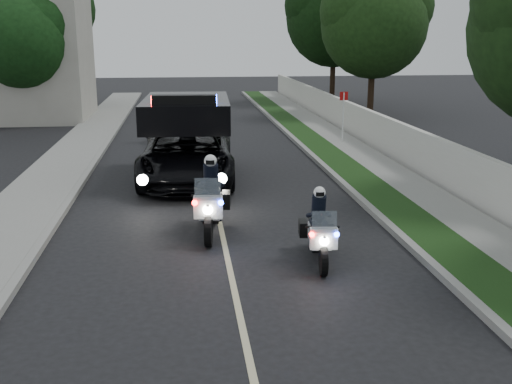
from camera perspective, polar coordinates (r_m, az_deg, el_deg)
The scene contains 19 objects.
ground at distance 10.42m, azimuth -1.48°, elevation -11.78°, with size 120.00×120.00×0.00m, color black.
curb_right at distance 20.44m, azimuth 7.27°, elevation 1.60°, with size 0.20×60.00×0.15m, color gray.
grass_verge at distance 20.62m, azimuth 9.16°, elevation 1.66°, with size 1.20×60.00×0.16m, color #193814.
sidewalk_right at distance 21.02m, azimuth 12.57°, elevation 1.73°, with size 1.40×60.00×0.16m, color gray.
property_wall at distance 21.24m, azimuth 15.22°, elevation 3.56°, with size 0.22×60.00×1.50m, color beige.
curb_left at distance 20.09m, azimuth -16.05°, elevation 0.91°, with size 0.20×60.00×0.15m, color gray.
sidewalk_left at distance 20.29m, azimuth -19.11°, elevation 0.82°, with size 2.00×60.00×0.16m, color gray.
building_far at distance 36.48m, azimuth -21.97°, elevation 11.79°, with size 8.00×6.00×7.00m, color #A8A396.
lane_marking at distance 19.86m, azimuth -4.28°, elevation 1.09°, with size 0.12×50.00×0.01m, color #BFB78C.
police_moto_left at distance 14.67m, azimuth -4.21°, elevation -3.84°, with size 0.78×2.23×1.89m, color silver, non-canonical shape.
police_moto_right at distance 12.94m, azimuth 5.89°, elevation -6.44°, with size 0.65×1.87×1.59m, color white, non-canonical shape.
police_suv at distance 20.06m, azimuth -6.40°, elevation 1.16°, with size 2.94×6.35×3.09m, color black.
bicycle at distance 27.37m, azimuth -9.81°, elevation 4.64°, with size 0.56×1.62×0.85m, color black.
cyclist at distance 27.37m, azimuth -9.81°, elevation 4.64°, with size 0.56×0.38×1.57m, color black.
sign_post at distance 26.63m, azimuth 8.09°, elevation 4.44°, with size 0.37×0.37×2.35m, color #B40C20, non-canonical shape.
tree_right_d at distance 36.23m, azimuth 10.64°, elevation 7.01°, with size 5.99×5.99×9.99m, color #1C3E14, non-canonical shape.
tree_right_e at distance 43.64m, azimuth 7.13°, elevation 8.39°, with size 6.67×6.67×11.11m, color black, non-canonical shape.
tree_left_near at distance 34.49m, azimuth -20.42°, elevation 5.97°, with size 4.94×4.94×8.23m, color #143A13, non-canonical shape.
tree_left_far at distance 42.22m, azimuth -18.98°, elevation 7.52°, with size 5.96×5.96×9.93m, color black, non-canonical shape.
Camera 1 is at (-0.88, -9.30, 4.63)m, focal length 42.56 mm.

